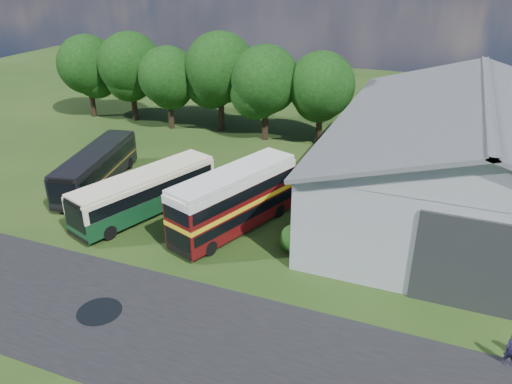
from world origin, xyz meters
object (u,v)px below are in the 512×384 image
at_px(bus_maroon_double, 234,201).
at_px(visitor_a, 512,350).
at_px(bus_dark_single, 97,167).
at_px(bus_green_single, 146,192).
at_px(storage_shed, 476,150).

xyz_separation_m(bus_maroon_double, visitor_a, (15.64, -6.38, -1.19)).
bearing_deg(bus_dark_single, bus_green_single, -35.37).
distance_m(storage_shed, bus_maroon_double, 16.49).
relative_size(bus_dark_single, visitor_a, 6.33).
distance_m(storage_shed, visitor_a, 15.84).
bearing_deg(bus_maroon_double, bus_dark_single, -170.82).
relative_size(bus_maroon_double, bus_dark_single, 0.93).
relative_size(bus_green_single, visitor_a, 6.53).
xyz_separation_m(storage_shed, bus_green_single, (-20.07, -9.17, -2.63)).
height_order(storage_shed, visitor_a, storage_shed).
relative_size(storage_shed, bus_maroon_double, 2.58).
distance_m(bus_green_single, visitor_a, 22.92).
bearing_deg(visitor_a, storage_shed, 86.94).
xyz_separation_m(bus_green_single, visitor_a, (22.05, -6.18, -0.72)).
bearing_deg(bus_dark_single, storage_shed, 1.64).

